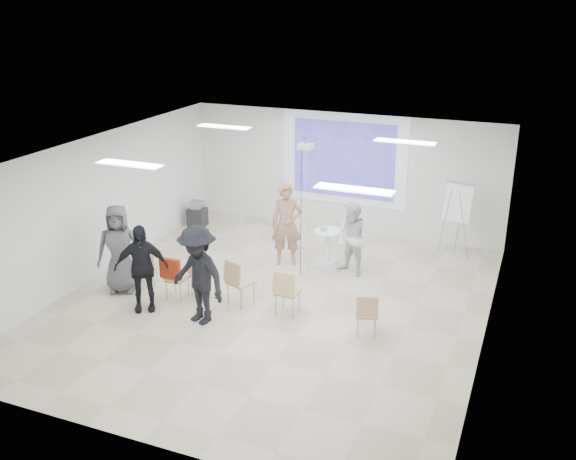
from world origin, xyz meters
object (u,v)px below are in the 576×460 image
at_px(audience_outer, 119,244).
at_px(player_left, 287,219).
at_px(laptop, 204,274).
at_px(chair_right_inner, 286,290).
at_px(chair_right_far, 367,312).
at_px(chair_left_inner, 200,273).
at_px(chair_center, 238,279).
at_px(chair_left_mid, 175,277).
at_px(flipchart_easel, 458,202).
at_px(audience_left, 141,262).
at_px(player_right, 353,235).
at_px(audience_mid, 198,269).
at_px(chair_far_left, 146,264).
at_px(pedestal_table, 327,244).
at_px(av_cart, 197,215).

bearing_deg(audience_outer, player_left, 19.70).
bearing_deg(audience_outer, laptop, -11.34).
relative_size(chair_right_inner, chair_right_far, 1.11).
relative_size(chair_left_inner, chair_right_far, 1.10).
xyz_separation_m(chair_center, audience_outer, (-2.49, -0.26, 0.46)).
height_order(chair_left_mid, chair_right_far, chair_left_mid).
bearing_deg(flipchart_easel, laptop, -119.84).
relative_size(chair_center, audience_left, 0.48).
bearing_deg(player_right, audience_mid, -100.03).
bearing_deg(chair_far_left, pedestal_table, 17.43).
bearing_deg(pedestal_table, player_right, -29.47).
height_order(chair_right_inner, audience_mid, audience_mid).
relative_size(chair_far_left, chair_left_mid, 0.97).
bearing_deg(laptop, audience_left, 74.59).
bearing_deg(audience_left, player_left, 31.17).
height_order(player_left, chair_left_mid, player_left).
distance_m(audience_left, av_cart, 4.73).
xyz_separation_m(pedestal_table, flipchart_easel, (2.59, 1.43, 0.88)).
xyz_separation_m(laptop, audience_left, (-0.79, -0.94, 0.51)).
relative_size(chair_far_left, chair_center, 0.85).
height_order(chair_far_left, chair_right_inner, chair_right_inner).
height_order(pedestal_table, chair_far_left, chair_far_left).
height_order(player_left, chair_right_far, player_left).
distance_m(chair_center, audience_left, 1.85).
xyz_separation_m(chair_right_inner, av_cart, (-4.00, 3.70, -0.21)).
height_order(pedestal_table, player_right, player_right).
xyz_separation_m(player_right, laptop, (-2.43, -2.14, -0.42)).
bearing_deg(audience_left, pedestal_table, 24.11).
bearing_deg(chair_right_inner, player_right, 76.49).
xyz_separation_m(player_left, audience_outer, (-2.59, -2.54, -0.03)).
bearing_deg(laptop, chair_right_inner, -160.12).
relative_size(chair_right_inner, laptop, 2.75).
xyz_separation_m(chair_left_inner, laptop, (0.03, 0.09, -0.05)).
height_order(laptop, audience_mid, audience_mid).
distance_m(chair_right_inner, audience_mid, 1.69).
xyz_separation_m(chair_far_left, chair_right_far, (4.78, -0.34, 0.01)).
bearing_deg(pedestal_table, flipchart_easel, 28.95).
bearing_deg(chair_right_far, chair_left_inner, 160.48).
xyz_separation_m(pedestal_table, chair_left_inner, (-1.77, -2.63, 0.09)).
relative_size(chair_center, chair_right_inner, 1.05).
distance_m(chair_left_inner, audience_outer, 1.74).
bearing_deg(chair_center, laptop, -167.87).
bearing_deg(av_cart, player_right, -19.80).
xyz_separation_m(pedestal_table, audience_outer, (-3.41, -2.93, 0.59)).
height_order(player_right, chair_left_mid, player_right).
distance_m(player_right, audience_mid, 3.69).
bearing_deg(chair_right_far, player_right, 97.05).
relative_size(chair_right_inner, audience_left, 0.46).
xyz_separation_m(chair_center, av_cart, (-2.99, 3.68, -0.24)).
xyz_separation_m(chair_far_left, audience_left, (0.54, -0.92, 0.51)).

